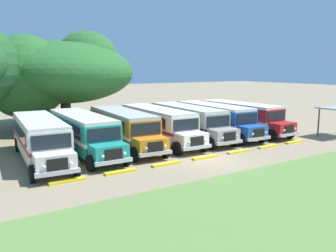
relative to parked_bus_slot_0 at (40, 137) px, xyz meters
name	(u,v)px	position (x,y,z in m)	size (l,w,h in m)	color
ground_plane	(210,160)	(9.67, -6.36, -1.58)	(220.00, 220.00, 0.00)	#937F60
foreground_grass_strip	(331,203)	(9.67, -15.19, -1.58)	(80.00, 11.78, 0.01)	olive
parked_bus_slot_0	(40,137)	(0.00, 0.00, 0.00)	(3.23, 10.92, 2.82)	silver
parked_bus_slot_1	(83,131)	(3.14, 0.47, 0.00)	(2.76, 10.85, 2.82)	teal
parked_bus_slot_2	(123,126)	(6.58, 0.87, 0.00)	(3.23, 10.92, 2.82)	orange
parked_bus_slot_3	(158,123)	(9.81, 0.86, 0.00)	(2.96, 10.87, 2.82)	silver
parked_bus_slot_4	(188,120)	(12.96, 0.86, 0.00)	(3.08, 10.89, 2.82)	#9E9993
parked_bus_slot_5	(215,118)	(15.96, 0.73, 0.00)	(3.06, 10.89, 2.82)	#23519E
parked_bus_slot_6	(241,116)	(19.14, 0.58, 0.00)	(2.78, 10.85, 2.82)	red
curb_wheelstop_0	(67,181)	(0.12, -5.74, -1.51)	(2.00, 0.36, 0.15)	yellow
curb_wheelstop_1	(121,172)	(3.30, -5.74, -1.51)	(2.00, 0.36, 0.15)	yellow
curb_wheelstop_2	(166,164)	(6.48, -5.74, -1.51)	(2.00, 0.36, 0.15)	yellow
curb_wheelstop_3	(205,157)	(9.67, -5.74, -1.51)	(2.00, 0.36, 0.15)	yellow
curb_wheelstop_4	(239,151)	(12.85, -5.74, -1.51)	(2.00, 0.36, 0.15)	yellow
curb_wheelstop_5	(268,146)	(16.03, -5.74, -1.51)	(2.00, 0.36, 0.15)	yellow
curb_wheelstop_6	(294,142)	(19.21, -5.74, -1.51)	(2.00, 0.36, 0.15)	yellow
broad_shade_tree	(60,72)	(5.15, 13.74, 4.25)	(15.56, 14.80, 10.40)	brown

